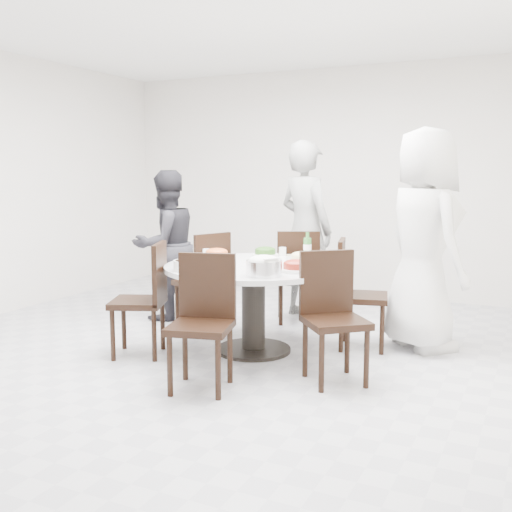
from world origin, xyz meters
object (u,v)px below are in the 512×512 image
at_px(chair_s, 200,324).
at_px(beverage_bottle, 307,245).
at_px(rice_bowl, 264,268).
at_px(soup_bowl, 190,265).
at_px(chair_ne, 363,294).
at_px(chair_n, 297,276).
at_px(chair_sw, 138,300).
at_px(diner_middle, 306,230).
at_px(diner_right, 424,240).
at_px(chair_se, 336,319).
at_px(chair_nw, 201,280).
at_px(diner_left, 166,245).
at_px(dining_table, 253,308).

height_order(chair_s, beverage_bottle, beverage_bottle).
relative_size(rice_bowl, soup_bowl, 1.05).
relative_size(chair_ne, chair_s, 1.00).
bearing_deg(chair_n, beverage_bottle, 94.42).
relative_size(chair_sw, diner_middle, 0.51).
height_order(diner_right, beverage_bottle, diner_right).
height_order(chair_ne, chair_n, same).
distance_m(chair_se, beverage_bottle, 1.20).
distance_m(chair_ne, chair_s, 1.66).
relative_size(chair_nw, chair_s, 1.00).
relative_size(chair_nw, chair_sw, 1.00).
height_order(chair_n, diner_middle, diner_middle).
bearing_deg(beverage_bottle, soup_bowl, -121.47).
height_order(diner_right, rice_bowl, diner_right).
xyz_separation_m(chair_nw, rice_bowl, (1.12, -0.93, 0.33)).
xyz_separation_m(diner_right, diner_left, (-2.61, -0.06, -0.18)).
relative_size(diner_middle, diner_left, 1.20).
xyz_separation_m(chair_n, diner_left, (-1.29, -0.46, 0.30)).
bearing_deg(soup_bowl, beverage_bottle, 58.53).
bearing_deg(chair_se, chair_ne, 53.15).
relative_size(chair_sw, chair_se, 1.00).
height_order(chair_nw, rice_bowl, chair_nw).
bearing_deg(chair_nw, chair_se, 83.23).
distance_m(chair_se, diner_middle, 2.09).
distance_m(chair_n, soup_bowl, 1.65).
relative_size(chair_ne, chair_nw, 1.00).
bearing_deg(diner_middle, chair_se, 141.20).
bearing_deg(soup_bowl, chair_s, -52.01).
relative_size(chair_s, rice_bowl, 3.48).
bearing_deg(dining_table, chair_s, -86.24).
height_order(chair_s, diner_right, diner_right).
bearing_deg(dining_table, diner_middle, 92.66).
height_order(chair_n, diner_left, diner_left).
relative_size(chair_n, chair_nw, 1.00).
bearing_deg(chair_sw, soup_bowl, 72.58).
bearing_deg(chair_s, diner_right, 40.30).
xyz_separation_m(chair_sw, beverage_bottle, (1.10, 1.05, 0.40)).
height_order(chair_s, rice_bowl, chair_s).
height_order(chair_sw, chair_se, same).
xyz_separation_m(chair_se, diner_middle, (-0.94, 1.81, 0.45)).
distance_m(diner_left, rice_bowl, 1.98).
height_order(chair_sw, diner_right, diner_right).
height_order(chair_n, beverage_bottle, beverage_bottle).
xyz_separation_m(diner_middle, soup_bowl, (-0.27, -1.85, -0.14)).
bearing_deg(diner_right, chair_ne, 72.96).
distance_m(chair_s, rice_bowl, 0.68).
height_order(dining_table, chair_nw, chair_nw).
relative_size(chair_n, chair_sw, 1.00).
distance_m(dining_table, beverage_bottle, 0.78).
distance_m(dining_table, chair_nw, 0.96).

